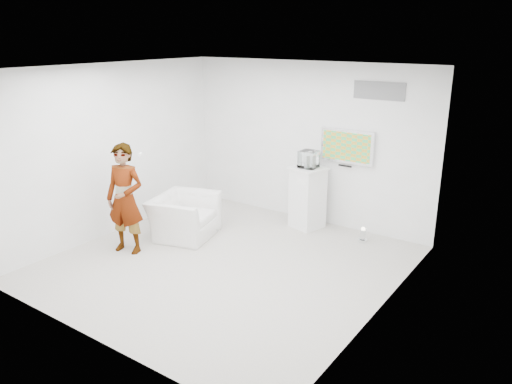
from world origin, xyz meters
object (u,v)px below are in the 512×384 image
floor_uplight (363,235)px  pedestal (308,198)px  tv (347,146)px  person (125,199)px  armchair (184,216)px

floor_uplight → pedestal: bearing=176.0°
tv → pedestal: tv is taller
pedestal → floor_uplight: bearing=-4.0°
person → pedestal: (1.90, 2.64, -0.34)m
person → armchair: person is taller
person → floor_uplight: (3.05, 2.56, -0.78)m
armchair → floor_uplight: bearing=-75.5°
armchair → pedestal: size_ratio=0.99×
tv → armchair: (-2.16, -1.97, -1.18)m
tv → person: tv is taller
person → armchair: size_ratio=1.61×
person → floor_uplight: 4.06m
tv → armchair: 3.15m
person → armchair: (0.32, 1.02, -0.54)m
person → floor_uplight: size_ratio=7.01×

